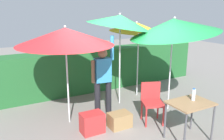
{
  "coord_description": "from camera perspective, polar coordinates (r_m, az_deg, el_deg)",
  "views": [
    {
      "loc": [
        -2.51,
        -4.31,
        2.51
      ],
      "look_at": [
        0.0,
        0.3,
        1.1
      ],
      "focal_mm": 37.87,
      "sensor_mm": 36.0,
      "label": 1
    }
  ],
  "objects": [
    {
      "name": "umbrella_orange",
      "position": [
        5.95,
        1.93,
        11.77
      ],
      "size": [
        1.68,
        1.65,
        2.49
      ],
      "color": "silver",
      "rests_on": "ground_plane"
    },
    {
      "name": "umbrella_yellow",
      "position": [
        6.61,
        6.19,
        10.06
      ],
      "size": [
        1.62,
        1.58,
        2.34
      ],
      "color": "silver",
      "rests_on": "ground_plane"
    },
    {
      "name": "chair_plastic",
      "position": [
        5.34,
        9.6,
        -7.16
      ],
      "size": [
        0.57,
        0.57,
        0.89
      ],
      "color": "#B72D2D",
      "rests_on": "ground_plane"
    },
    {
      "name": "bottle_water",
      "position": [
        4.77,
        19.09,
        -5.63
      ],
      "size": [
        0.07,
        0.07,
        0.24
      ],
      "color": "silver",
      "rests_on": "folding_table"
    },
    {
      "name": "crate_cardboard",
      "position": [
        5.18,
        1.83,
        -11.98
      ],
      "size": [
        0.47,
        0.34,
        0.32
      ],
      "primitive_type": "cube",
      "color": "#9E7A4C",
      "rests_on": "ground_plane"
    },
    {
      "name": "umbrella_navy",
      "position": [
        5.73,
        14.65,
        10.11
      ],
      "size": [
        2.12,
        2.09,
        2.43
      ],
      "color": "silver",
      "rests_on": "ground_plane"
    },
    {
      "name": "person_vendor",
      "position": [
        5.49,
        -2.22,
        -1.64
      ],
      "size": [
        0.56,
        0.26,
        1.88
      ],
      "color": "black",
      "rests_on": "ground_plane"
    },
    {
      "name": "folding_table",
      "position": [
        4.73,
        18.33,
        -8.5
      ],
      "size": [
        0.8,
        0.6,
        0.78
      ],
      "color": "#4C4C51",
      "rests_on": "ground_plane"
    },
    {
      "name": "cooler_box",
      "position": [
        4.97,
        -4.81,
        -12.58
      ],
      "size": [
        0.46,
        0.32,
        0.42
      ],
      "primitive_type": "cube",
      "color": "red",
      "rests_on": "ground_plane"
    },
    {
      "name": "hedge_row",
      "position": [
        7.22,
        -7.18,
        -0.21
      ],
      "size": [
        8.0,
        0.7,
        1.26
      ],
      "primitive_type": "cube",
      "color": "#23602D",
      "rests_on": "ground_plane"
    },
    {
      "name": "umbrella_rainbow",
      "position": [
        4.97,
        -11.19,
        7.96
      ],
      "size": [
        2.02,
        2.02,
        2.15
      ],
      "color": "silver",
      "rests_on": "ground_plane"
    },
    {
      "name": "ground_plane",
      "position": [
        5.58,
        1.5,
        -11.69
      ],
      "size": [
        24.0,
        24.0,
        0.0
      ],
      "primitive_type": "plane",
      "color": "gray"
    }
  ]
}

